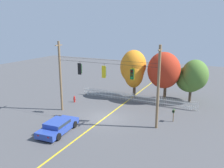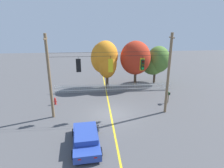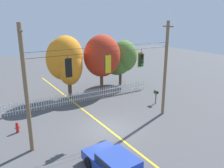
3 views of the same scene
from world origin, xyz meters
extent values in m
plane|color=#4C4C4F|center=(0.00, 0.00, 0.00)|extent=(80.00, 80.00, 0.00)
cube|color=gold|center=(0.00, 0.00, 0.00)|extent=(0.16, 36.00, 0.01)
cylinder|color=brown|center=(-5.57, 0.00, 3.94)|extent=(0.25, 0.25, 7.88)
cylinder|color=brown|center=(5.57, 0.00, 3.94)|extent=(0.25, 0.25, 7.88)
cube|color=brown|center=(-5.57, 0.00, 7.43)|extent=(0.10, 1.10, 0.10)
cube|color=brown|center=(5.57, 0.00, 7.43)|extent=(0.10, 1.10, 0.10)
cylinder|color=black|center=(0.00, 0.00, 5.84)|extent=(10.94, 0.02, 0.02)
cylinder|color=black|center=(0.00, -0.25, 6.23)|extent=(10.94, 0.02, 0.02)
cylinder|color=black|center=(-2.90, 0.00, 5.69)|extent=(0.03, 0.03, 0.29)
cube|color=black|center=(-2.90, -0.13, 5.06)|extent=(0.43, 0.02, 1.22)
cube|color=black|center=(-2.90, 0.00, 5.06)|extent=(0.30, 0.24, 0.98)
cylinder|color=#410706|center=(-2.90, 0.14, 5.39)|extent=(0.20, 0.03, 0.20)
cube|color=black|center=(-2.90, 0.18, 5.50)|extent=(0.22, 0.12, 0.06)
cylinder|color=#463B09|center=(-2.90, 0.14, 5.06)|extent=(0.20, 0.03, 0.20)
cube|color=black|center=(-2.90, 0.18, 5.17)|extent=(0.22, 0.12, 0.06)
cylinder|color=green|center=(-2.90, 0.14, 4.73)|extent=(0.20, 0.03, 0.20)
cube|color=black|center=(-2.90, 0.18, 4.85)|extent=(0.22, 0.12, 0.06)
cylinder|color=black|center=(-0.01, 0.00, 5.66)|extent=(0.03, 0.03, 0.35)
cube|color=yellow|center=(-0.01, -0.13, 4.99)|extent=(0.43, 0.02, 1.24)
cube|color=black|center=(-0.01, 0.00, 4.99)|extent=(0.30, 0.24, 1.00)
cylinder|color=#410706|center=(-0.01, 0.14, 5.32)|extent=(0.20, 0.03, 0.20)
cube|color=black|center=(-0.01, 0.18, 5.44)|extent=(0.22, 0.12, 0.06)
cylinder|color=#463B09|center=(-0.01, 0.14, 4.99)|extent=(0.20, 0.03, 0.20)
cube|color=black|center=(-0.01, 0.18, 5.10)|extent=(0.22, 0.12, 0.06)
cylinder|color=green|center=(-0.01, 0.14, 4.66)|extent=(0.20, 0.03, 0.20)
cube|color=black|center=(-0.01, 0.18, 4.77)|extent=(0.22, 0.12, 0.06)
cylinder|color=black|center=(2.99, 0.00, 5.65)|extent=(0.03, 0.03, 0.38)
cube|color=yellow|center=(2.99, 0.13, 4.99)|extent=(0.43, 0.02, 1.18)
cube|color=black|center=(2.99, 0.00, 4.99)|extent=(0.30, 0.24, 0.95)
cylinder|color=#410706|center=(2.99, -0.14, 5.30)|extent=(0.20, 0.03, 0.20)
cube|color=black|center=(2.99, -0.18, 5.42)|extent=(0.22, 0.12, 0.06)
cylinder|color=#463B09|center=(2.99, -0.14, 4.99)|extent=(0.20, 0.03, 0.20)
cube|color=black|center=(2.99, -0.18, 5.10)|extent=(0.22, 0.12, 0.06)
cylinder|color=green|center=(2.99, -0.14, 4.67)|extent=(0.20, 0.03, 0.20)
cube|color=black|center=(2.99, -0.18, 4.79)|extent=(0.22, 0.12, 0.06)
cube|color=silver|center=(-6.58, 6.40, 0.55)|extent=(0.06, 0.04, 1.10)
cube|color=silver|center=(-6.35, 6.40, 0.55)|extent=(0.06, 0.04, 1.10)
cube|color=silver|center=(-6.13, 6.40, 0.55)|extent=(0.06, 0.04, 1.10)
cube|color=silver|center=(-5.91, 6.40, 0.55)|extent=(0.06, 0.04, 1.10)
cube|color=silver|center=(-5.68, 6.40, 0.55)|extent=(0.06, 0.04, 1.10)
cube|color=silver|center=(-5.46, 6.40, 0.55)|extent=(0.06, 0.04, 1.10)
cube|color=silver|center=(-5.24, 6.40, 0.55)|extent=(0.06, 0.04, 1.10)
cube|color=silver|center=(-5.01, 6.40, 0.55)|extent=(0.06, 0.04, 1.10)
cube|color=silver|center=(-4.79, 6.40, 0.55)|extent=(0.06, 0.04, 1.10)
cube|color=silver|center=(-4.57, 6.40, 0.55)|extent=(0.06, 0.04, 1.10)
cube|color=silver|center=(-4.34, 6.40, 0.55)|extent=(0.06, 0.04, 1.10)
cube|color=silver|center=(-4.12, 6.40, 0.55)|extent=(0.06, 0.04, 1.10)
cube|color=silver|center=(-3.89, 6.40, 0.55)|extent=(0.06, 0.04, 1.10)
cube|color=silver|center=(-3.67, 6.40, 0.55)|extent=(0.06, 0.04, 1.10)
cube|color=silver|center=(-3.45, 6.40, 0.55)|extent=(0.06, 0.04, 1.10)
cube|color=silver|center=(-3.22, 6.40, 0.55)|extent=(0.06, 0.04, 1.10)
cube|color=silver|center=(-3.00, 6.40, 0.55)|extent=(0.06, 0.04, 1.10)
cube|color=silver|center=(-2.78, 6.40, 0.55)|extent=(0.06, 0.04, 1.10)
cube|color=silver|center=(-2.55, 6.40, 0.55)|extent=(0.06, 0.04, 1.10)
cube|color=silver|center=(-2.33, 6.40, 0.55)|extent=(0.06, 0.04, 1.10)
cube|color=silver|center=(-2.11, 6.40, 0.55)|extent=(0.06, 0.04, 1.10)
cube|color=silver|center=(-1.88, 6.40, 0.55)|extent=(0.06, 0.04, 1.10)
cube|color=silver|center=(-1.66, 6.40, 0.55)|extent=(0.06, 0.04, 1.10)
cube|color=silver|center=(-1.44, 6.40, 0.55)|extent=(0.06, 0.04, 1.10)
cube|color=silver|center=(-1.21, 6.40, 0.55)|extent=(0.06, 0.04, 1.10)
cube|color=silver|center=(-0.99, 6.40, 0.55)|extent=(0.06, 0.04, 1.10)
cube|color=silver|center=(-0.76, 6.40, 0.55)|extent=(0.06, 0.04, 1.10)
cube|color=silver|center=(-0.54, 6.40, 0.55)|extent=(0.06, 0.04, 1.10)
cube|color=silver|center=(-0.32, 6.40, 0.55)|extent=(0.06, 0.04, 1.10)
cube|color=silver|center=(-0.09, 6.40, 0.55)|extent=(0.06, 0.04, 1.10)
cube|color=silver|center=(0.13, 6.40, 0.55)|extent=(0.06, 0.04, 1.10)
cube|color=silver|center=(0.35, 6.40, 0.55)|extent=(0.06, 0.04, 1.10)
cube|color=silver|center=(0.58, 6.40, 0.55)|extent=(0.06, 0.04, 1.10)
cube|color=silver|center=(0.80, 6.40, 0.55)|extent=(0.06, 0.04, 1.10)
cube|color=silver|center=(1.02, 6.40, 0.55)|extent=(0.06, 0.04, 1.10)
cube|color=silver|center=(1.25, 6.40, 0.55)|extent=(0.06, 0.04, 1.10)
cube|color=silver|center=(1.47, 6.40, 0.55)|extent=(0.06, 0.04, 1.10)
cube|color=silver|center=(1.69, 6.40, 0.55)|extent=(0.06, 0.04, 1.10)
cube|color=silver|center=(1.92, 6.40, 0.55)|extent=(0.06, 0.04, 1.10)
cube|color=silver|center=(2.14, 6.40, 0.55)|extent=(0.06, 0.04, 1.10)
cube|color=silver|center=(2.37, 6.40, 0.55)|extent=(0.06, 0.04, 1.10)
cube|color=silver|center=(2.59, 6.40, 0.55)|extent=(0.06, 0.04, 1.10)
cube|color=silver|center=(2.81, 6.40, 0.55)|extent=(0.06, 0.04, 1.10)
cube|color=silver|center=(3.04, 6.40, 0.55)|extent=(0.06, 0.04, 1.10)
cube|color=silver|center=(3.26, 6.40, 0.55)|extent=(0.06, 0.04, 1.10)
cube|color=silver|center=(3.48, 6.40, 0.55)|extent=(0.06, 0.04, 1.10)
cube|color=silver|center=(3.71, 6.40, 0.55)|extent=(0.06, 0.04, 1.10)
cube|color=silver|center=(3.93, 6.40, 0.55)|extent=(0.06, 0.04, 1.10)
cube|color=silver|center=(4.15, 6.40, 0.55)|extent=(0.06, 0.04, 1.10)
cube|color=silver|center=(4.38, 6.40, 0.55)|extent=(0.06, 0.04, 1.10)
cube|color=silver|center=(4.60, 6.40, 0.55)|extent=(0.06, 0.04, 1.10)
cube|color=silver|center=(4.82, 6.40, 0.55)|extent=(0.06, 0.04, 1.10)
cube|color=silver|center=(5.05, 6.40, 0.55)|extent=(0.06, 0.04, 1.10)
cube|color=silver|center=(5.27, 6.40, 0.55)|extent=(0.06, 0.04, 1.10)
cube|color=silver|center=(5.50, 6.40, 0.55)|extent=(0.06, 0.04, 1.10)
cube|color=silver|center=(5.72, 6.40, 0.55)|extent=(0.06, 0.04, 1.10)
cube|color=silver|center=(5.94, 6.40, 0.55)|extent=(0.06, 0.04, 1.10)
cube|color=silver|center=(6.17, 6.40, 0.55)|extent=(0.06, 0.04, 1.10)
cube|color=silver|center=(6.39, 6.40, 0.55)|extent=(0.06, 0.04, 1.10)
cube|color=silver|center=(6.61, 6.40, 0.55)|extent=(0.06, 0.04, 1.10)
cube|color=silver|center=(6.84, 6.40, 0.55)|extent=(0.06, 0.04, 1.10)
cube|color=silver|center=(7.06, 6.40, 0.55)|extent=(0.06, 0.04, 1.10)
cube|color=silver|center=(7.28, 6.40, 0.55)|extent=(0.06, 0.04, 1.10)
cube|color=silver|center=(7.51, 6.40, 0.55)|extent=(0.06, 0.04, 1.10)
cube|color=silver|center=(7.73, 6.40, 0.55)|extent=(0.06, 0.04, 1.10)
cube|color=silver|center=(7.96, 6.40, 0.55)|extent=(0.06, 0.04, 1.10)
cube|color=silver|center=(8.18, 6.40, 0.55)|extent=(0.06, 0.04, 1.10)
cube|color=silver|center=(8.40, 6.40, 0.55)|extent=(0.06, 0.04, 1.10)
cube|color=silver|center=(8.63, 6.40, 0.55)|extent=(0.06, 0.04, 1.10)
cube|color=silver|center=(1.02, 6.43, 0.33)|extent=(15.20, 0.03, 0.08)
cube|color=silver|center=(1.02, 6.43, 0.79)|extent=(15.20, 0.03, 0.08)
cylinder|color=brown|center=(0.24, 8.16, 1.17)|extent=(0.39, 0.39, 2.34)
ellipsoid|color=orange|center=(0.23, 7.87, 3.51)|extent=(2.60, 2.58, 4.06)
ellipsoid|color=orange|center=(-0.20, 8.50, 4.09)|extent=(3.41, 2.86, 4.26)
ellipsoid|color=orange|center=(0.06, 8.22, 4.46)|extent=(3.32, 3.13, 3.92)
cylinder|color=brown|center=(4.28, 8.64, 1.40)|extent=(0.37, 0.37, 2.79)
ellipsoid|color=#B22D19|center=(4.10, 8.14, 4.09)|extent=(4.12, 3.50, 4.57)
ellipsoid|color=#B22D19|center=(4.21, 8.94, 4.19)|extent=(2.66, 2.25, 3.51)
cylinder|color=#473828|center=(7.32, 9.37, 0.99)|extent=(0.34, 0.34, 1.98)
ellipsoid|color=#4C752D|center=(7.09, 9.76, 2.95)|extent=(3.50, 3.37, 3.38)
ellipsoid|color=#4C752D|center=(7.70, 9.24, 3.61)|extent=(3.22, 3.17, 3.80)
cube|color=#28429E|center=(-2.28, -4.80, 0.45)|extent=(2.20, 4.53, 0.55)
cube|color=#28429E|center=(-2.27, -4.95, 0.94)|extent=(1.80, 2.23, 0.42)
cube|color=#232D38|center=(-2.27, -4.95, 0.94)|extent=(1.83, 2.15, 0.27)
cylinder|color=black|center=(-3.32, -3.52, 0.32)|extent=(0.23, 0.65, 0.64)
cylinder|color=black|center=(-1.46, -3.37, 0.32)|extent=(0.23, 0.65, 0.64)
cylinder|color=black|center=(-3.10, -6.24, 0.32)|extent=(0.23, 0.65, 0.64)
cylinder|color=black|center=(-1.25, -6.09, 0.32)|extent=(0.23, 0.65, 0.64)
cube|color=white|center=(-2.97, -2.67, 0.55)|extent=(0.20, 0.06, 0.10)
cube|color=white|center=(-1.95, -2.59, 0.55)|extent=(0.20, 0.06, 0.10)
cube|color=red|center=(-2.62, -7.02, 0.55)|extent=(0.20, 0.06, 0.10)
cube|color=red|center=(-1.60, -6.94, 0.55)|extent=(0.20, 0.06, 0.10)
cylinder|color=red|center=(-5.91, 2.97, 0.32)|extent=(0.22, 0.22, 0.65)
sphere|color=red|center=(-5.91, 2.97, 0.71)|extent=(0.20, 0.20, 0.20)
cylinder|color=red|center=(-6.06, 2.97, 0.36)|extent=(0.08, 0.08, 0.08)
cylinder|color=red|center=(-5.76, 2.97, 0.36)|extent=(0.08, 0.08, 0.08)
cube|color=brown|center=(6.71, 2.18, 0.50)|extent=(0.08, 0.08, 1.01)
cube|color=#2D4C2D|center=(6.71, 2.18, 1.12)|extent=(0.22, 0.44, 0.20)
cylinder|color=#2D4C2D|center=(6.71, 2.18, 1.22)|extent=(0.22, 0.44, 0.22)
cube|color=red|center=(6.84, 2.08, 1.23)|extent=(0.02, 0.08, 0.12)
camera|label=1|loc=(10.70, -20.27, 9.48)|focal=37.16mm
camera|label=2|loc=(-1.54, -17.20, 8.90)|focal=30.88mm
camera|label=3|loc=(-8.05, -13.77, 8.14)|focal=37.27mm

